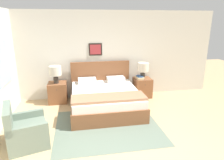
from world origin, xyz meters
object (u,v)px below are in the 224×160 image
(bed, at_px, (105,99))
(table_lamp_by_door, at_px, (143,68))
(nightstand_near_window, at_px, (58,92))
(armchair, at_px, (25,131))
(nightstand_by_door, at_px, (142,87))
(table_lamp_near_window, at_px, (55,72))

(bed, xyz_separation_m, table_lamp_by_door, (1.27, 0.70, 0.62))
(nightstand_near_window, bearing_deg, bed, -29.45)
(armchair, bearing_deg, nightstand_by_door, 108.78)
(table_lamp_near_window, bearing_deg, armchair, -101.79)
(bed, relative_size, table_lamp_near_window, 3.97)
(armchair, xyz_separation_m, table_lamp_by_door, (2.99, 2.03, 0.64))
(bed, bearing_deg, nightstand_near_window, 150.55)
(armchair, distance_m, table_lamp_near_window, 2.18)
(bed, relative_size, nightstand_near_window, 3.32)
(nightstand_near_window, relative_size, nightstand_by_door, 1.00)
(armchair, xyz_separation_m, table_lamp_near_window, (0.42, 2.03, 0.64))
(armchair, height_order, nightstand_near_window, armchair)
(nightstand_near_window, xyz_separation_m, nightstand_by_door, (2.57, 0.00, 0.00))
(nightstand_by_door, xyz_separation_m, table_lamp_by_door, (-0.01, -0.02, 0.63))
(table_lamp_near_window, bearing_deg, nightstand_near_window, 51.37)
(nightstand_by_door, bearing_deg, armchair, -145.66)
(nightstand_by_door, height_order, table_lamp_by_door, table_lamp_by_door)
(bed, height_order, table_lamp_near_window, bed)
(table_lamp_near_window, distance_m, table_lamp_by_door, 2.57)
(table_lamp_by_door, bearing_deg, bed, -151.04)
(bed, distance_m, nightstand_near_window, 1.47)
(bed, distance_m, table_lamp_near_window, 1.61)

